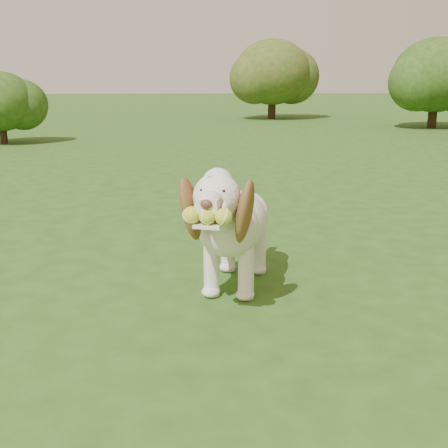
{
  "coord_description": "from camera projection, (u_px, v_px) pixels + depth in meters",
  "views": [
    {
      "loc": [
        -0.85,
        -3.43,
        1.28
      ],
      "look_at": [
        -0.69,
        -0.42,
        0.48
      ],
      "focal_mm": 45.0,
      "sensor_mm": 36.0,
      "label": 1
    }
  ],
  "objects": [
    {
      "name": "shrub_f",
      "position": [
        436.0,
        75.0,
        13.84
      ],
      "size": [
        2.13,
        2.13,
        2.21
      ],
      "color": "#382314",
      "rests_on": "ground"
    },
    {
      "name": "shrub_a",
      "position": [
        0.0,
        102.0,
        10.71
      ],
      "size": [
        1.32,
        1.32,
        1.37
      ],
      "color": "#382314",
      "rests_on": "ground"
    },
    {
      "name": "shrub_i",
      "position": [
        273.0,
        72.0,
        16.84
      ],
      "size": [
        2.28,
        2.28,
        2.36
      ],
      "color": "#382314",
      "rests_on": "ground"
    },
    {
      "name": "dog",
      "position": [
        233.0,
        221.0,
        3.37
      ],
      "size": [
        0.65,
        1.25,
        0.82
      ],
      "rotation": [
        0.0,
        0.0,
        -0.28
      ],
      "color": "silver",
      "rests_on": "ground"
    },
    {
      "name": "ground",
      "position": [
        325.0,
        277.0,
        3.68
      ],
      "size": [
        80.0,
        80.0,
        0.0
      ],
      "primitive_type": "plane",
      "color": "#254C15",
      "rests_on": "ground"
    }
  ]
}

